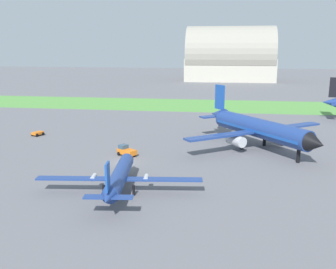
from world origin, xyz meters
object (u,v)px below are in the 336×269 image
object	(u,v)px
airplane_foreground_turboprop	(119,176)
pushback_tug_midfield	(126,151)
baggage_cart_by_runway	(38,133)
airplane_midfield_jet	(258,128)

from	to	relation	value
airplane_foreground_turboprop	pushback_tug_midfield	distance (m)	18.68
baggage_cart_by_runway	pushback_tug_midfield	bearing A→B (deg)	85.03
airplane_midfield_jet	pushback_tug_midfield	distance (m)	25.83
airplane_midfield_jet	pushback_tug_midfield	size ratio (longest dim) A/B	6.92
airplane_foreground_turboprop	airplane_midfield_jet	world-z (taller)	airplane_midfield_jet
airplane_foreground_turboprop	pushback_tug_midfield	world-z (taller)	airplane_foreground_turboprop
airplane_midfield_jet	pushback_tug_midfield	bearing A→B (deg)	-106.66
airplane_foreground_turboprop	airplane_midfield_jet	distance (m)	33.83
airplane_midfield_jet	baggage_cart_by_runway	bearing A→B (deg)	-131.42
airplane_foreground_turboprop	pushback_tug_midfield	bearing A→B (deg)	5.02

